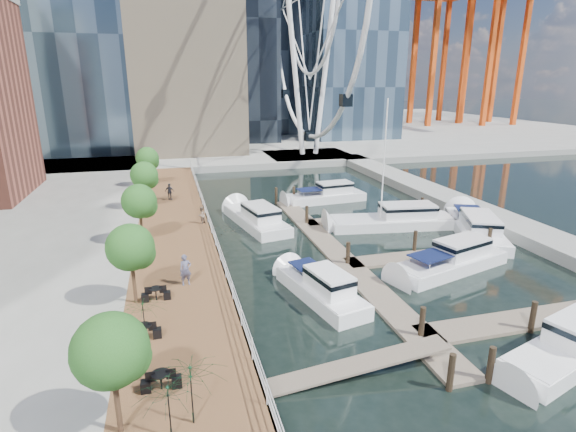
# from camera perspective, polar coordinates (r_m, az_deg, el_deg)

# --- Properties ---
(ground) EXTENTS (520.00, 520.00, 0.00)m
(ground) POSITION_cam_1_polar(r_m,az_deg,el_deg) (25.56, 8.16, -13.73)
(ground) COLOR black
(ground) RESTS_ON ground
(boardwalk) EXTENTS (6.00, 60.00, 1.00)m
(boardwalk) POSITION_cam_1_polar(r_m,az_deg,el_deg) (37.25, -14.10, -3.19)
(boardwalk) COLOR brown
(boardwalk) RESTS_ON ground
(seawall) EXTENTS (0.25, 60.00, 1.00)m
(seawall) POSITION_cam_1_polar(r_m,az_deg,el_deg) (37.37, -9.50, -2.83)
(seawall) COLOR #595954
(seawall) RESTS_ON ground
(land_far) EXTENTS (200.00, 114.00, 1.00)m
(land_far) POSITION_cam_1_polar(r_m,az_deg,el_deg) (123.08, -10.94, 10.74)
(land_far) COLOR gray
(land_far) RESTS_ON ground
(breakwater) EXTENTS (4.00, 60.00, 1.00)m
(breakwater) POSITION_cam_1_polar(r_m,az_deg,el_deg) (51.06, 20.23, 1.69)
(breakwater) COLOR gray
(breakwater) RESTS_ON ground
(pier) EXTENTS (14.00, 12.00, 1.00)m
(pier) POSITION_cam_1_polar(r_m,az_deg,el_deg) (76.72, 2.67, 7.49)
(pier) COLOR gray
(pier) RESTS_ON ground
(railing) EXTENTS (0.10, 60.00, 1.05)m
(railing) POSITION_cam_1_polar(r_m,az_deg,el_deg) (37.03, -9.73, -1.35)
(railing) COLOR white
(railing) RESTS_ON boardwalk
(floating_docks) EXTENTS (16.00, 34.00, 2.60)m
(floating_docks) POSITION_cam_1_polar(r_m,az_deg,el_deg) (36.74, 13.60, -3.44)
(floating_docks) COLOR #6D6051
(floating_docks) RESTS_ON ground
(port_cranes) EXTENTS (40.00, 52.00, 38.00)m
(port_cranes) POSITION_cam_1_polar(r_m,az_deg,el_deg) (139.07, 19.55, 18.84)
(port_cranes) COLOR #D84C14
(port_cranes) RESTS_ON ground
(street_trees) EXTENTS (2.60, 42.60, 4.60)m
(street_trees) POSITION_cam_1_polar(r_m,az_deg,el_deg) (35.27, -18.39, 1.78)
(street_trees) COLOR #3F2B1C
(street_trees) RESTS_ON ground
(cafe_tables) EXTENTS (2.50, 13.70, 0.74)m
(cafe_tables) POSITION_cam_1_polar(r_m,az_deg,el_deg) (21.53, -16.90, -16.46)
(cafe_tables) COLOR black
(cafe_tables) RESTS_ON ground
(yacht_foreground) EXTENTS (10.57, 5.53, 2.15)m
(yacht_foreground) POSITION_cam_1_polar(r_m,az_deg,el_deg) (34.12, 19.80, -6.48)
(yacht_foreground) COLOR white
(yacht_foreground) RESTS_ON ground
(pedestrian_near) EXTENTS (0.77, 0.57, 1.94)m
(pedestrian_near) POSITION_cam_1_polar(r_m,az_deg,el_deg) (27.97, -12.88, -6.68)
(pedestrian_near) COLOR #4F4F6A
(pedestrian_near) RESTS_ON boardwalk
(pedestrian_mid) EXTENTS (0.90, 0.91, 1.48)m
(pedestrian_mid) POSITION_cam_1_polar(r_m,az_deg,el_deg) (39.55, -10.95, 0.08)
(pedestrian_mid) COLOR #846B5B
(pedestrian_mid) RESTS_ON boardwalk
(pedestrian_far) EXTENTS (1.11, 0.85, 1.75)m
(pedestrian_far) POSITION_cam_1_polar(r_m,az_deg,el_deg) (48.19, -14.78, 3.01)
(pedestrian_far) COLOR #2D2E38
(pedestrian_far) RESTS_ON boardwalk
(moored_yachts) EXTENTS (24.50, 35.25, 11.50)m
(moored_yachts) POSITION_cam_1_polar(r_m,az_deg,el_deg) (40.92, 12.09, -1.97)
(moored_yachts) COLOR silver
(moored_yachts) RESTS_ON ground
(cafe_seating) EXTENTS (4.46, 9.00, 2.46)m
(cafe_seating) POSITION_cam_1_polar(r_m,az_deg,el_deg) (18.72, -14.71, -19.00)
(cafe_seating) COLOR #0E3320
(cafe_seating) RESTS_ON ground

